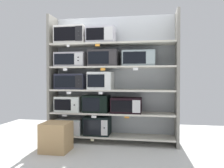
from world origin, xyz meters
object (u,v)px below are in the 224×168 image
(microwave_9, at_px, (139,58))
(microwave_11, at_px, (101,35))
(microwave_5, at_px, (71,82))
(microwave_8, at_px, (104,59))
(shipping_carton, at_px, (56,137))
(microwave_4, at_px, (126,105))
(microwave_2, at_px, (69,104))
(microwave_7, at_px, (71,60))
(microwave_3, at_px, (96,104))
(microwave_1, at_px, (97,125))
(microwave_0, at_px, (70,126))
(microwave_6, at_px, (101,81))
(microwave_10, at_px, (71,36))

(microwave_9, bearing_deg, microwave_11, 179.98)
(microwave_5, distance_m, microwave_8, 0.77)
(microwave_5, relative_size, shipping_carton, 1.20)
(microwave_4, bearing_deg, shipping_carton, -149.32)
(microwave_2, distance_m, microwave_5, 0.43)
(shipping_carton, bearing_deg, microwave_7, 87.48)
(shipping_carton, bearing_deg, microwave_8, 43.96)
(microwave_4, xyz_separation_m, microwave_7, (-1.05, -0.00, 0.84))
(microwave_3, height_order, microwave_5, microwave_5)
(microwave_3, bearing_deg, microwave_9, 0.01)
(microwave_1, xyz_separation_m, microwave_2, (-0.55, 0.00, 0.39))
(microwave_1, xyz_separation_m, microwave_5, (-0.51, 0.00, 0.82))
(microwave_7, height_order, microwave_9, microwave_9)
(microwave_1, xyz_separation_m, microwave_4, (0.54, 0.00, 0.39))
(microwave_8, relative_size, shipping_carton, 1.13)
(microwave_1, bearing_deg, microwave_8, 0.11)
(microwave_0, bearing_deg, microwave_3, -0.02)
(microwave_0, relative_size, microwave_6, 1.16)
(microwave_10, distance_m, microwave_11, 0.58)
(microwave_6, bearing_deg, microwave_3, -179.82)
(microwave_0, xyz_separation_m, microwave_10, (0.03, -0.00, 1.72))
(microwave_4, relative_size, microwave_10, 0.95)
(microwave_7, distance_m, microwave_8, 0.64)
(microwave_0, bearing_deg, microwave_9, -0.00)
(microwave_0, relative_size, microwave_9, 0.88)
(microwave_6, height_order, microwave_8, microwave_8)
(microwave_3, xyz_separation_m, microwave_10, (-0.49, 0.00, 1.28))
(shipping_carton, bearing_deg, microwave_11, 46.56)
(microwave_5, bearing_deg, microwave_9, 0.00)
(microwave_9, height_order, microwave_10, microwave_10)
(microwave_1, bearing_deg, microwave_9, 0.02)
(shipping_carton, bearing_deg, microwave_1, 50.04)
(microwave_3, bearing_deg, microwave_11, 0.19)
(shipping_carton, bearing_deg, microwave_4, 30.68)
(microwave_2, distance_m, microwave_6, 0.76)
(microwave_5, height_order, microwave_6, microwave_6)
(microwave_4, distance_m, shipping_carton, 1.34)
(microwave_4, bearing_deg, microwave_5, -179.99)
(microwave_8, bearing_deg, microwave_11, 179.79)
(microwave_3, bearing_deg, microwave_5, 179.99)
(microwave_3, xyz_separation_m, microwave_11, (0.09, 0.00, 1.26))
(microwave_0, xyz_separation_m, shipping_carton, (0.01, -0.64, -0.05))
(microwave_4, xyz_separation_m, microwave_6, (-0.47, 0.00, 0.44))
(microwave_2, relative_size, microwave_8, 0.91)
(microwave_4, height_order, microwave_7, microwave_7)
(microwave_5, bearing_deg, microwave_0, 179.81)
(microwave_5, height_order, microwave_7, microwave_7)
(microwave_4, distance_m, microwave_7, 1.34)
(microwave_5, distance_m, microwave_9, 1.34)
(microwave_1, relative_size, microwave_3, 1.00)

